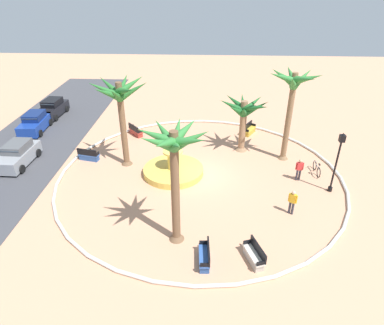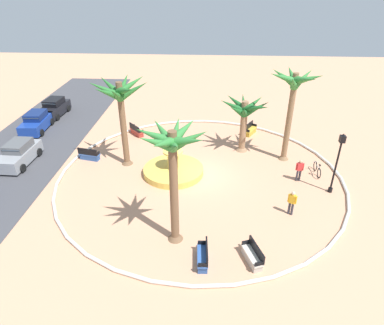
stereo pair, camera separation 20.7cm
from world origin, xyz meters
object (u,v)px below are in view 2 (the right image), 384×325
at_px(palm_tree_mid_plaza, 173,154).
at_px(parked_car_second, 19,154).
at_px(palm_tree_near_fountain, 120,99).
at_px(bench_north, 250,130).
at_px(palm_tree_by_curb, 244,113).
at_px(lamppost, 338,159).
at_px(bench_southwest, 253,256).
at_px(person_cyclist_photo, 292,202).
at_px(palm_tree_far_side, 293,92).
at_px(fountain, 173,170).
at_px(person_cyclist_helmet, 299,169).
at_px(bicycle_red_frame, 317,169).
at_px(parked_car_rightmost, 54,108).
at_px(bench_southeast, 137,131).
at_px(parked_car_third, 36,122).
at_px(bench_west, 89,155).
at_px(bench_east, 203,257).

height_order(palm_tree_mid_plaza, parked_car_second, palm_tree_mid_plaza).
relative_size(palm_tree_near_fountain, bench_north, 3.96).
bearing_deg(palm_tree_by_curb, lamppost, -136.52).
height_order(bench_southwest, person_cyclist_photo, person_cyclist_photo).
bearing_deg(palm_tree_far_side, lamppost, -152.60).
xyz_separation_m(palm_tree_far_side, person_cyclist_photo, (-6.86, 0.82, -4.42)).
bearing_deg(fountain, person_cyclist_photo, -119.68).
height_order(palm_tree_mid_plaza, palm_tree_far_side, palm_tree_far_side).
xyz_separation_m(lamppost, person_cyclist_helmet, (1.25, 1.82, -1.54)).
distance_m(bicycle_red_frame, parked_car_rightmost, 25.24).
xyz_separation_m(person_cyclist_photo, parked_car_rightmost, (14.69, 20.42, -0.12)).
bearing_deg(palm_tree_far_side, bicycle_red_frame, -137.03).
relative_size(palm_tree_near_fountain, bench_southeast, 4.24).
height_order(person_cyclist_photo, parked_car_third, parked_car_third).
bearing_deg(palm_tree_near_fountain, palm_tree_by_curb, -72.46).
height_order(bench_southwest, bicycle_red_frame, bench_southwest).
xyz_separation_m(palm_tree_near_fountain, palm_tree_mid_plaza, (-7.94, -4.43, 0.15)).
height_order(palm_tree_near_fountain, bench_southwest, palm_tree_near_fountain).
xyz_separation_m(bench_southeast, person_cyclist_photo, (-10.53, -11.32, 0.55)).
bearing_deg(bicycle_red_frame, palm_tree_far_side, 42.97).
distance_m(lamppost, parked_car_rightmost, 26.51).
distance_m(palm_tree_mid_plaza, parked_car_third, 19.92).
height_order(palm_tree_far_side, bench_west, palm_tree_far_side).
distance_m(bench_east, parked_car_third, 21.65).
relative_size(palm_tree_far_side, person_cyclist_helmet, 4.24).
distance_m(fountain, bench_west, 6.83).
xyz_separation_m(palm_tree_far_side, bench_north, (4.46, 2.14, -4.97)).
bearing_deg(bench_southwest, bicycle_red_frame, -31.78).
relative_size(lamppost, person_cyclist_photo, 2.60).
xyz_separation_m(bench_north, person_cyclist_photo, (-11.32, -1.32, 0.55)).
height_order(bench_east, person_cyclist_photo, person_cyclist_photo).
xyz_separation_m(person_cyclist_photo, parked_car_second, (5.04, 19.00, -0.12)).
relative_size(bench_north, bicycle_red_frame, 0.95).
bearing_deg(bench_southeast, bench_east, -156.78).
relative_size(bench_southwest, person_cyclist_helmet, 1.03).
bearing_deg(parked_car_third, lamppost, -109.83).
bearing_deg(parked_car_rightmost, bench_east, -140.73).
distance_m(palm_tree_near_fountain, parked_car_rightmost, 13.89).
bearing_deg(bench_north, person_cyclist_helmet, -161.20).
bearing_deg(parked_car_third, person_cyclist_photo, -118.26).
bearing_deg(person_cyclist_photo, palm_tree_far_side, -6.79).
height_order(fountain, parked_car_rightmost, fountain).
xyz_separation_m(bench_east, person_cyclist_helmet, (7.90, -6.28, 0.56)).
bearing_deg(parked_car_third, bench_north, -89.10).
bearing_deg(lamppost, palm_tree_near_fountain, 78.36).
relative_size(parked_car_third, parked_car_rightmost, 1.00).
bearing_deg(palm_tree_far_side, bench_north, 25.66).
bearing_deg(bicycle_red_frame, palm_tree_near_fountain, 87.25).
height_order(bench_southeast, lamppost, lamppost).
distance_m(bench_north, parked_car_second, 18.76).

